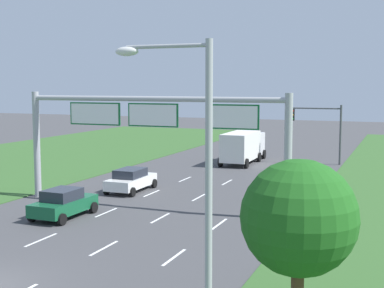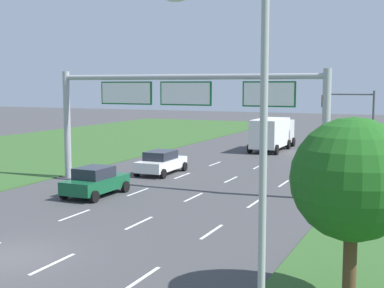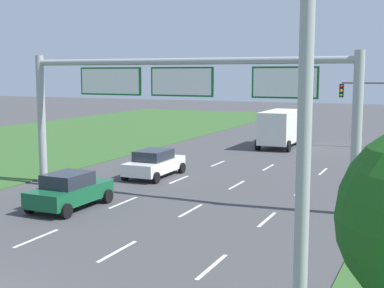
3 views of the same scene
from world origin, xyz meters
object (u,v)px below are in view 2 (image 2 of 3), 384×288
object	(u,v)px
car_lead_silver	(161,162)
traffic_light_mast	(351,109)
street_lamp	(248,132)
roadside_tree_near	(353,180)
sign_gantry	(184,105)
box_truck	(273,133)
car_near_red	(95,181)

from	to	relation	value
car_lead_silver	traffic_light_mast	size ratio (longest dim) A/B	0.80
street_lamp	roadside_tree_near	distance (m)	4.20
sign_gantry	street_lamp	bearing A→B (deg)	-60.63
box_truck	street_lamp	xyz separation A→B (m)	(9.63, -36.97, 3.43)
car_near_red	box_truck	bearing A→B (deg)	83.16
box_truck	car_near_red	bearing A→B (deg)	-98.44
traffic_light_mast	sign_gantry	bearing A→B (deg)	-106.69
car_near_red	traffic_light_mast	xyz separation A→B (m)	(10.14, 26.48, 3.05)
box_truck	traffic_light_mast	size ratio (longest dim) A/B	1.45
car_lead_silver	street_lamp	world-z (taller)	street_lamp
street_lamp	roadside_tree_near	size ratio (longest dim) A/B	1.61
car_near_red	car_lead_silver	distance (m)	8.05
traffic_light_mast	car_lead_silver	bearing A→B (deg)	-118.96
box_truck	sign_gantry	bearing A→B (deg)	-90.26
car_lead_silver	sign_gantry	world-z (taller)	sign_gantry
sign_gantry	roadside_tree_near	distance (m)	17.77
car_near_red	sign_gantry	world-z (taller)	sign_gantry
roadside_tree_near	car_near_red	bearing A→B (deg)	148.08
car_near_red	roadside_tree_near	world-z (taller)	roadside_tree_near
box_truck	traffic_light_mast	xyz separation A→B (m)	(6.81, 2.18, 2.22)
car_near_red	street_lamp	world-z (taller)	street_lamp
box_truck	traffic_light_mast	distance (m)	7.48
box_truck	street_lamp	distance (m)	38.36
sign_gantry	roadside_tree_near	world-z (taller)	sign_gantry
car_near_red	car_lead_silver	bearing A→B (deg)	91.39
traffic_light_mast	car_near_red	bearing A→B (deg)	-110.96
sign_gantry	street_lamp	xyz separation A→B (m)	(9.50, -16.88, 0.11)
car_near_red	traffic_light_mast	world-z (taller)	traffic_light_mast
street_lamp	roadside_tree_near	world-z (taller)	street_lamp
car_near_red	traffic_light_mast	size ratio (longest dim) A/B	0.74
car_near_red	box_truck	world-z (taller)	box_truck
car_lead_silver	traffic_light_mast	world-z (taller)	traffic_light_mast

